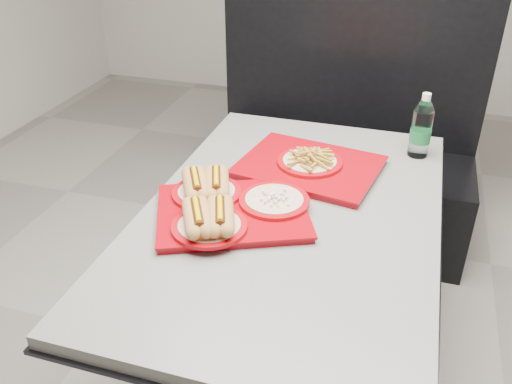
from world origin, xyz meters
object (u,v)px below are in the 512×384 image
(booth_bench, at_px, (340,158))
(diner_table, at_px, (290,253))
(tray_near, at_px, (226,206))
(tray_far, at_px, (310,164))
(water_bottle, at_px, (421,129))

(booth_bench, bearing_deg, diner_table, -90.00)
(tray_near, xyz_separation_m, tray_far, (0.18, 0.37, -0.01))
(booth_bench, relative_size, tray_far, 2.57)
(water_bottle, bearing_deg, diner_table, -124.93)
(diner_table, relative_size, tray_near, 2.54)
(diner_table, height_order, tray_near, tray_near)
(tray_far, xyz_separation_m, water_bottle, (0.36, 0.24, 0.08))
(tray_near, distance_m, tray_far, 0.41)
(tray_far, relative_size, water_bottle, 2.17)
(tray_far, height_order, water_bottle, water_bottle)
(booth_bench, bearing_deg, tray_near, -98.81)
(tray_far, bearing_deg, diner_table, -89.51)
(diner_table, bearing_deg, tray_near, -153.62)
(diner_table, xyz_separation_m, tray_near, (-0.18, -0.09, 0.20))
(diner_table, relative_size, tray_far, 2.70)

